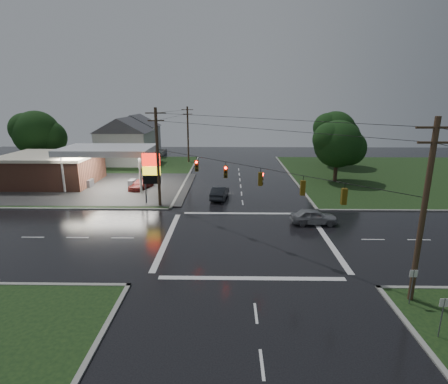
{
  "coord_description": "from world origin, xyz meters",
  "views": [
    {
      "loc": [
        -1.53,
        -28.55,
        11.89
      ],
      "look_at": [
        -2.09,
        4.61,
        3.0
      ],
      "focal_mm": 28.0,
      "sensor_mm": 36.0,
      "label": 1
    }
  ],
  "objects_px": {
    "gas_station": "(60,167)",
    "house_near": "(125,140)",
    "utility_pole_n": "(188,134)",
    "car_crossing": "(314,217)",
    "utility_pole_se": "(424,211)",
    "tree_nw_behind": "(38,134)",
    "pylon_sign": "(151,170)",
    "house_far": "(137,134)",
    "car_north": "(220,192)",
    "tree_ne_far": "(336,132)",
    "utility_pole_nw": "(158,156)",
    "tree_ne_near": "(339,144)",
    "car_pump": "(141,184)"
  },
  "relations": [
    {
      "from": "utility_pole_se",
      "to": "tree_ne_far",
      "type": "bearing_deg",
      "value": 80.02
    },
    {
      "from": "utility_pole_n",
      "to": "utility_pole_se",
      "type": "bearing_deg",
      "value": -68.2
    },
    {
      "from": "pylon_sign",
      "to": "car_pump",
      "type": "bearing_deg",
      "value": 114.44
    },
    {
      "from": "pylon_sign",
      "to": "utility_pole_nw",
      "type": "bearing_deg",
      "value": -45.0
    },
    {
      "from": "pylon_sign",
      "to": "house_far",
      "type": "xyz_separation_m",
      "value": [
        -11.45,
        37.5,
        0.39
      ]
    },
    {
      "from": "house_near",
      "to": "car_north",
      "type": "distance_m",
      "value": 29.78
    },
    {
      "from": "utility_pole_se",
      "to": "house_far",
      "type": "distance_m",
      "value": 65.55
    },
    {
      "from": "utility_pole_nw",
      "to": "tree_ne_near",
      "type": "bearing_deg",
      "value": 27.86
    },
    {
      "from": "pylon_sign",
      "to": "house_far",
      "type": "relative_size",
      "value": 0.54
    },
    {
      "from": "car_crossing",
      "to": "utility_pole_n",
      "type": "bearing_deg",
      "value": 25.15
    },
    {
      "from": "gas_station",
      "to": "house_near",
      "type": "xyz_separation_m",
      "value": [
        4.73,
        16.3,
        1.86
      ]
    },
    {
      "from": "gas_station",
      "to": "tree_nw_behind",
      "type": "xyz_separation_m",
      "value": [
        -8.17,
        10.29,
        3.63
      ]
    },
    {
      "from": "tree_nw_behind",
      "to": "tree_ne_far",
      "type": "relative_size",
      "value": 1.02
    },
    {
      "from": "house_near",
      "to": "car_pump",
      "type": "xyz_separation_m",
      "value": [
        7.41,
        -18.81,
        -3.73
      ]
    },
    {
      "from": "car_pump",
      "to": "tree_ne_far",
      "type": "bearing_deg",
      "value": 44.07
    },
    {
      "from": "house_far",
      "to": "utility_pole_nw",
      "type": "bearing_deg",
      "value": -72.08
    },
    {
      "from": "utility_pole_nw",
      "to": "car_crossing",
      "type": "height_order",
      "value": "utility_pole_nw"
    },
    {
      "from": "house_near",
      "to": "house_far",
      "type": "relative_size",
      "value": 1.0
    },
    {
      "from": "pylon_sign",
      "to": "house_far",
      "type": "height_order",
      "value": "house_far"
    },
    {
      "from": "car_crossing",
      "to": "house_far",
      "type": "bearing_deg",
      "value": 32.76
    },
    {
      "from": "utility_pole_nw",
      "to": "house_far",
      "type": "xyz_separation_m",
      "value": [
        -12.45,
        38.5,
        -1.32
      ]
    },
    {
      "from": "tree_nw_behind",
      "to": "tree_ne_near",
      "type": "distance_m",
      "value": 48.65
    },
    {
      "from": "car_crossing",
      "to": "utility_pole_se",
      "type": "bearing_deg",
      "value": -168.27
    },
    {
      "from": "house_near",
      "to": "car_crossing",
      "type": "distance_m",
      "value": 42.54
    },
    {
      "from": "tree_nw_behind",
      "to": "tree_ne_far",
      "type": "distance_m",
      "value": 51.15
    },
    {
      "from": "tree_nw_behind",
      "to": "car_pump",
      "type": "xyz_separation_m",
      "value": [
        20.3,
        -12.81,
        -5.5
      ]
    },
    {
      "from": "utility_pole_n",
      "to": "house_far",
      "type": "relative_size",
      "value": 0.95
    },
    {
      "from": "utility_pole_se",
      "to": "tree_ne_far",
      "type": "xyz_separation_m",
      "value": [
        7.65,
        43.49,
        0.46
      ]
    },
    {
      "from": "utility_pole_n",
      "to": "car_pump",
      "type": "relative_size",
      "value": 2.25
    },
    {
      "from": "gas_station",
      "to": "house_near",
      "type": "distance_m",
      "value": 17.07
    },
    {
      "from": "car_pump",
      "to": "house_far",
      "type": "bearing_deg",
      "value": 120.63
    },
    {
      "from": "car_crossing",
      "to": "utility_pole_nw",
      "type": "bearing_deg",
      "value": 70.56
    },
    {
      "from": "house_near",
      "to": "house_far",
      "type": "height_order",
      "value": "same"
    },
    {
      "from": "tree_ne_far",
      "to": "utility_pole_n",
      "type": "bearing_deg",
      "value": 171.45
    },
    {
      "from": "utility_pole_se",
      "to": "tree_nw_behind",
      "type": "relative_size",
      "value": 1.1
    },
    {
      "from": "gas_station",
      "to": "tree_ne_far",
      "type": "height_order",
      "value": "tree_ne_far"
    },
    {
      "from": "house_near",
      "to": "tree_ne_far",
      "type": "distance_m",
      "value": 38.19
    },
    {
      "from": "tree_nw_behind",
      "to": "car_crossing",
      "type": "height_order",
      "value": "tree_nw_behind"
    },
    {
      "from": "tree_nw_behind",
      "to": "car_north",
      "type": "height_order",
      "value": "tree_nw_behind"
    },
    {
      "from": "utility_pole_n",
      "to": "tree_ne_far",
      "type": "bearing_deg",
      "value": -8.55
    },
    {
      "from": "utility_pole_se",
      "to": "utility_pole_n",
      "type": "xyz_separation_m",
      "value": [
        -19.0,
        47.5,
        -0.25
      ]
    },
    {
      "from": "pylon_sign",
      "to": "car_pump",
      "type": "xyz_separation_m",
      "value": [
        -3.04,
        6.69,
        -3.33
      ]
    },
    {
      "from": "utility_pole_n",
      "to": "car_crossing",
      "type": "height_order",
      "value": "utility_pole_n"
    },
    {
      "from": "utility_pole_n",
      "to": "car_pump",
      "type": "bearing_deg",
      "value": -100.98
    },
    {
      "from": "tree_ne_near",
      "to": "car_north",
      "type": "bearing_deg",
      "value": -151.21
    },
    {
      "from": "utility_pole_nw",
      "to": "tree_ne_far",
      "type": "bearing_deg",
      "value": 42.59
    },
    {
      "from": "utility_pole_se",
      "to": "tree_nw_behind",
      "type": "distance_m",
      "value": 58.64
    },
    {
      "from": "gas_station",
      "to": "tree_nw_behind",
      "type": "height_order",
      "value": "tree_nw_behind"
    },
    {
      "from": "house_near",
      "to": "tree_nw_behind",
      "type": "height_order",
      "value": "tree_nw_behind"
    },
    {
      "from": "house_near",
      "to": "pylon_sign",
      "type": "bearing_deg",
      "value": -67.72
    }
  ]
}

